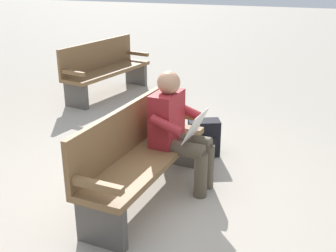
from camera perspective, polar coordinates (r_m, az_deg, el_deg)
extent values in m
plane|color=#A89E8E|center=(4.14, -2.76, -9.62)|extent=(40.00, 40.00, 0.00)
cube|color=brown|center=(3.94, -2.86, -4.36)|extent=(1.84, 0.64, 0.06)
cube|color=brown|center=(3.94, -5.72, -0.44)|extent=(1.80, 0.21, 0.45)
cube|color=brown|center=(4.60, 1.92, 1.47)|extent=(0.10, 0.48, 0.06)
cube|color=brown|center=(3.23, -9.85, -7.81)|extent=(0.10, 0.48, 0.06)
cube|color=#4C4742|center=(4.70, 1.63, -3.03)|extent=(0.12, 0.44, 0.39)
cube|color=#4C4742|center=(3.46, -8.99, -12.91)|extent=(0.12, 0.44, 0.39)
cube|color=maroon|center=(4.09, -0.16, 1.04)|extent=(0.42, 0.25, 0.52)
sphere|color=#A87A5B|center=(3.98, 0.10, 5.86)|extent=(0.22, 0.22, 0.22)
cylinder|color=#4C4233|center=(4.19, 3.03, -2.09)|extent=(0.19, 0.43, 0.15)
cylinder|color=#4C4233|center=(4.02, 1.98, -3.11)|extent=(0.19, 0.43, 0.15)
cylinder|color=#4C4233|center=(4.23, 5.36, -5.48)|extent=(0.13, 0.13, 0.45)
cylinder|color=#4C4233|center=(4.07, 4.42, -6.64)|extent=(0.13, 0.13, 0.45)
cylinder|color=maroon|center=(4.25, 2.41, 2.19)|extent=(0.12, 0.32, 0.18)
cylinder|color=maroon|center=(3.84, -0.29, 0.07)|extent=(0.12, 0.32, 0.18)
cube|color=silver|center=(3.99, 3.76, 0.08)|extent=(0.41, 0.17, 0.27)
cube|color=black|center=(4.95, 4.85, -1.57)|extent=(0.33, 0.41, 0.43)
cube|color=black|center=(4.86, 5.05, -2.82)|extent=(0.14, 0.25, 0.19)
cube|color=brown|center=(7.24, -8.07, 7.36)|extent=(1.86, 0.85, 0.06)
cube|color=brown|center=(7.33, -9.50, 9.48)|extent=(1.77, 0.43, 0.45)
cube|color=brown|center=(7.87, -4.18, 9.72)|extent=(0.16, 0.48, 0.06)
cube|color=brown|center=(6.60, -12.82, 7.03)|extent=(0.16, 0.48, 0.06)
cube|color=#4C4742|center=(7.91, -4.32, 7.00)|extent=(0.17, 0.44, 0.39)
cube|color=#4C4742|center=(6.73, -12.27, 4.03)|extent=(0.17, 0.44, 0.39)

